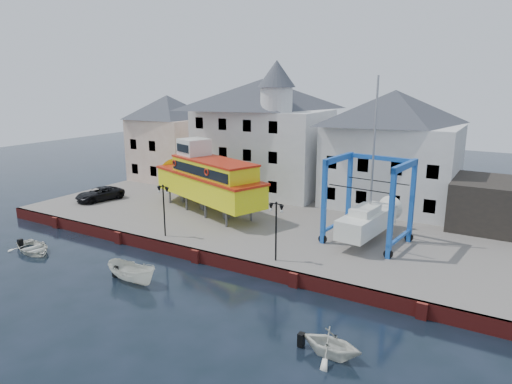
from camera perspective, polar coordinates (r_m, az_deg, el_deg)
The scene contains 15 objects.
ground at distance 34.36m, azimuth -7.47°, elevation -8.72°, with size 140.00×140.00×0.00m, color black.
hardstanding at distance 42.84m, azimuth 1.57°, elevation -3.28°, with size 44.00×22.00×1.00m, color slate.
quay_wall at distance 34.25m, azimuth -7.39°, elevation -7.89°, with size 44.00×0.47×1.00m.
building_pink at distance 57.53m, azimuth -10.87°, elevation 6.67°, with size 8.00×7.00×10.30m.
building_white_main at distance 50.09m, azimuth 0.84°, elevation 7.25°, with size 14.00×8.30×14.00m.
building_white_right at distance 45.61m, azimuth 16.61°, elevation 5.07°, with size 12.00×8.00×11.20m.
shed_dark at distance 43.05m, azimuth 28.57°, elevation -1.46°, with size 8.00×7.00×4.00m, color black.
lamp_post_left at distance 36.38m, azimuth -11.50°, elevation -0.66°, with size 1.12×0.32×4.20m.
lamp_post_right at distance 30.79m, azimuth 2.54°, elevation -3.06°, with size 1.12×0.32×4.20m.
tour_boat at distance 43.23m, azimuth -6.64°, elevation 1.79°, with size 15.62×8.78×6.67m.
travel_lift at distance 36.21m, azimuth 14.21°, elevation -2.67°, with size 6.27×8.41×12.44m.
van at distance 49.66m, azimuth -18.96°, elevation -0.22°, with size 2.24×4.86×1.35m, color black.
motorboat_a at distance 32.08m, azimuth -15.16°, elevation -10.81°, with size 1.51×4.02×1.55m, color white.
motorboat_c at distance 23.96m, azimuth 9.33°, elevation -19.58°, with size 2.64×3.05×1.61m, color white.
motorboat_d at distance 40.08m, azimuth -26.07°, elevation -6.73°, with size 2.92×4.08×0.85m, color white.
Camera 1 is at (19.77, -24.83, 13.15)m, focal length 32.00 mm.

